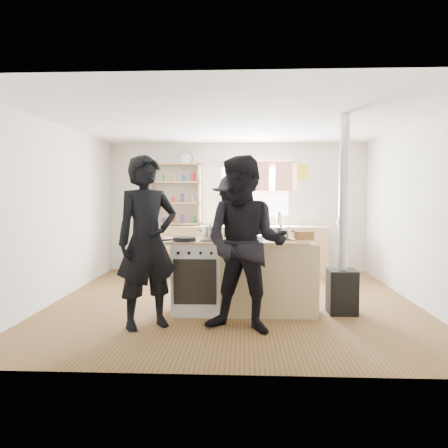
{
  "coord_description": "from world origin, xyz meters",
  "views": [
    {
      "loc": [
        0.15,
        -6.05,
        1.52
      ],
      "look_at": [
        -0.13,
        -0.1,
        1.1
      ],
      "focal_mm": 35.0,
      "sensor_mm": 36.0,
      "label": 1
    }
  ],
  "objects_px": {
    "cooking_island": "(244,276)",
    "stockpot_stove": "(210,232)",
    "stockpot_counter": "(281,233)",
    "flue_heater": "(342,263)",
    "person_near_left": "(147,242)",
    "roast_tray": "(247,237)",
    "bread_board": "(304,237)",
    "person_far": "(235,235)",
    "skillet_greens": "(185,239)",
    "person_near_right": "(245,244)",
    "thermos": "(279,219)"
  },
  "relations": [
    {
      "from": "cooking_island",
      "to": "stockpot_stove",
      "type": "xyz_separation_m",
      "value": [
        -0.44,
        0.13,
        0.54
      ]
    },
    {
      "from": "cooking_island",
      "to": "stockpot_counter",
      "type": "relative_size",
      "value": 7.68
    },
    {
      "from": "flue_heater",
      "to": "person_near_left",
      "type": "xyz_separation_m",
      "value": [
        -2.33,
        -0.68,
        0.33
      ]
    },
    {
      "from": "roast_tray",
      "to": "bread_board",
      "type": "height_order",
      "value": "bread_board"
    },
    {
      "from": "person_far",
      "to": "roast_tray",
      "type": "bearing_deg",
      "value": 86.53
    },
    {
      "from": "person_far",
      "to": "skillet_greens",
      "type": "bearing_deg",
      "value": 49.75
    },
    {
      "from": "person_near_right",
      "to": "person_far",
      "type": "xyz_separation_m",
      "value": [
        -0.15,
        1.78,
        -0.06
      ]
    },
    {
      "from": "thermos",
      "to": "bread_board",
      "type": "height_order",
      "value": "thermos"
    },
    {
      "from": "cooking_island",
      "to": "roast_tray",
      "type": "relative_size",
      "value": 4.97
    },
    {
      "from": "cooking_island",
      "to": "person_near_left",
      "type": "relative_size",
      "value": 1.01
    },
    {
      "from": "roast_tray",
      "to": "stockpot_counter",
      "type": "relative_size",
      "value": 1.55
    },
    {
      "from": "person_near_right",
      "to": "flue_heater",
      "type": "bearing_deg",
      "value": 48.43
    },
    {
      "from": "thermos",
      "to": "stockpot_counter",
      "type": "height_order",
      "value": "thermos"
    },
    {
      "from": "stockpot_stove",
      "to": "stockpot_counter",
      "type": "distance_m",
      "value": 0.91
    },
    {
      "from": "stockpot_stove",
      "to": "person_near_right",
      "type": "bearing_deg",
      "value": -63.69
    },
    {
      "from": "person_near_right",
      "to": "cooking_island",
      "type": "bearing_deg",
      "value": 106.42
    },
    {
      "from": "stockpot_stove",
      "to": "person_near_right",
      "type": "xyz_separation_m",
      "value": [
        0.45,
        -0.92,
        -0.05
      ]
    },
    {
      "from": "skillet_greens",
      "to": "stockpot_stove",
      "type": "height_order",
      "value": "stockpot_stove"
    },
    {
      "from": "stockpot_counter",
      "to": "thermos",
      "type": "bearing_deg",
      "value": 86.05
    },
    {
      "from": "cooking_island",
      "to": "skillet_greens",
      "type": "relative_size",
      "value": 5.16
    },
    {
      "from": "roast_tray",
      "to": "stockpot_counter",
      "type": "distance_m",
      "value": 0.43
    },
    {
      "from": "thermos",
      "to": "cooking_island",
      "type": "relative_size",
      "value": 0.14
    },
    {
      "from": "skillet_greens",
      "to": "roast_tray",
      "type": "relative_size",
      "value": 0.96
    },
    {
      "from": "roast_tray",
      "to": "stockpot_stove",
      "type": "height_order",
      "value": "stockpot_stove"
    },
    {
      "from": "roast_tray",
      "to": "person_near_left",
      "type": "height_order",
      "value": "person_near_left"
    },
    {
      "from": "flue_heater",
      "to": "person_near_right",
      "type": "xyz_separation_m",
      "value": [
        -1.23,
        -0.79,
        0.32
      ]
    },
    {
      "from": "person_near_right",
      "to": "roast_tray",
      "type": "bearing_deg",
      "value": 103.6
    },
    {
      "from": "skillet_greens",
      "to": "stockpot_counter",
      "type": "bearing_deg",
      "value": 8.64
    },
    {
      "from": "thermos",
      "to": "cooking_island",
      "type": "distance_m",
      "value": 2.9
    },
    {
      "from": "roast_tray",
      "to": "person_near_left",
      "type": "distance_m",
      "value": 1.29
    },
    {
      "from": "flue_heater",
      "to": "person_near_right",
      "type": "distance_m",
      "value": 1.5
    },
    {
      "from": "person_far",
      "to": "stockpot_stove",
      "type": "bearing_deg",
      "value": 57.58
    },
    {
      "from": "skillet_greens",
      "to": "person_near_right",
      "type": "xyz_separation_m",
      "value": [
        0.75,
        -0.61,
        0.01
      ]
    },
    {
      "from": "person_near_left",
      "to": "person_near_right",
      "type": "distance_m",
      "value": 1.11
    },
    {
      "from": "stockpot_counter",
      "to": "person_far",
      "type": "height_order",
      "value": "person_far"
    },
    {
      "from": "stockpot_stove",
      "to": "flue_heater",
      "type": "relative_size",
      "value": 0.09
    },
    {
      "from": "stockpot_stove",
      "to": "person_near_right",
      "type": "height_order",
      "value": "person_near_right"
    },
    {
      "from": "stockpot_counter",
      "to": "person_far",
      "type": "bearing_deg",
      "value": 121.58
    },
    {
      "from": "skillet_greens",
      "to": "flue_heater",
      "type": "distance_m",
      "value": 2.01
    },
    {
      "from": "roast_tray",
      "to": "stockpot_counter",
      "type": "bearing_deg",
      "value": 6.58
    },
    {
      "from": "skillet_greens",
      "to": "roast_tray",
      "type": "bearing_deg",
      "value": 9.77
    },
    {
      "from": "bread_board",
      "to": "flue_heater",
      "type": "relative_size",
      "value": 0.13
    },
    {
      "from": "person_near_right",
      "to": "stockpot_stove",
      "type": "bearing_deg",
      "value": 131.78
    },
    {
      "from": "person_near_right",
      "to": "stockpot_counter",
      "type": "bearing_deg",
      "value": 75.92
    },
    {
      "from": "thermos",
      "to": "roast_tray",
      "type": "distance_m",
      "value": 2.88
    },
    {
      "from": "skillet_greens",
      "to": "thermos",
      "type": "bearing_deg",
      "value": 64.77
    },
    {
      "from": "roast_tray",
      "to": "flue_heater",
      "type": "relative_size",
      "value": 0.16
    },
    {
      "from": "flue_heater",
      "to": "stockpot_stove",
      "type": "bearing_deg",
      "value": 175.84
    },
    {
      "from": "roast_tray",
      "to": "stockpot_stove",
      "type": "distance_m",
      "value": 0.51
    },
    {
      "from": "cooking_island",
      "to": "stockpot_stove",
      "type": "bearing_deg",
      "value": 163.81
    }
  ]
}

